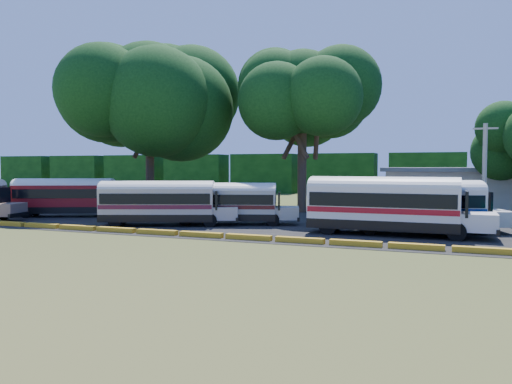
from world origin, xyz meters
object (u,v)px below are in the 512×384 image
(bus_white_red, at_px, (387,202))
(tree_west, at_px, (149,94))
(bus_cream_west, at_px, (161,200))
(bus_red, at_px, (68,195))

(bus_white_red, relative_size, tree_west, 0.68)
(bus_cream_west, height_order, bus_white_red, bus_white_red)
(tree_west, bearing_deg, bus_red, -106.24)
(bus_red, bearing_deg, bus_white_red, -28.37)
(tree_west, bearing_deg, bus_white_red, -23.44)
(bus_red, relative_size, bus_cream_west, 1.00)
(tree_west, bearing_deg, bus_cream_west, -53.54)
(bus_red, relative_size, bus_white_red, 0.90)
(bus_red, height_order, bus_cream_west, bus_red)
(bus_red, xyz_separation_m, bus_white_red, (25.70, -1.73, 0.19))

